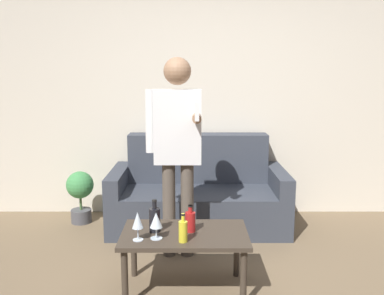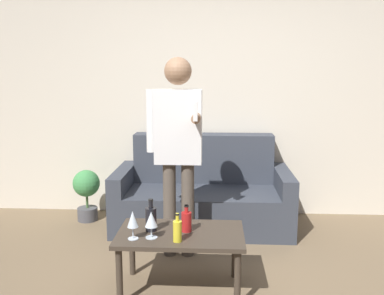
{
  "view_description": "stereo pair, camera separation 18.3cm",
  "coord_description": "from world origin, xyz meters",
  "px_view_note": "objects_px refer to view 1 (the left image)",
  "views": [
    {
      "loc": [
        -0.22,
        -2.34,
        1.53
      ],
      "look_at": [
        -0.22,
        0.88,
        0.95
      ],
      "focal_mm": 40.0,
      "sensor_mm": 36.0,
      "label": 1
    },
    {
      "loc": [
        -0.04,
        -2.33,
        1.53
      ],
      "look_at": [
        -0.22,
        0.88,
        0.95
      ],
      "focal_mm": 40.0,
      "sensor_mm": 36.0,
      "label": 2
    }
  ],
  "objects_px": {
    "coffee_table": "(184,240)",
    "couch": "(197,195)",
    "person_standing_front": "(176,140)",
    "bottle_orange": "(182,231)"
  },
  "relations": [
    {
      "from": "coffee_table",
      "to": "couch",
      "type": "bearing_deg",
      "value": 85.12
    },
    {
      "from": "coffee_table",
      "to": "bottle_orange",
      "type": "bearing_deg",
      "value": -92.62
    },
    {
      "from": "coffee_table",
      "to": "person_standing_front",
      "type": "height_order",
      "value": "person_standing_front"
    },
    {
      "from": "bottle_orange",
      "to": "person_standing_front",
      "type": "relative_size",
      "value": 0.12
    },
    {
      "from": "couch",
      "to": "coffee_table",
      "type": "height_order",
      "value": "couch"
    },
    {
      "from": "bottle_orange",
      "to": "person_standing_front",
      "type": "xyz_separation_m",
      "value": [
        -0.06,
        0.75,
        0.47
      ]
    },
    {
      "from": "couch",
      "to": "coffee_table",
      "type": "relative_size",
      "value": 1.96
    },
    {
      "from": "coffee_table",
      "to": "bottle_orange",
      "type": "height_order",
      "value": "bottle_orange"
    },
    {
      "from": "coffee_table",
      "to": "person_standing_front",
      "type": "relative_size",
      "value": 0.53
    },
    {
      "from": "couch",
      "to": "bottle_orange",
      "type": "xyz_separation_m",
      "value": [
        -0.12,
        -1.48,
        0.2
      ]
    }
  ]
}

